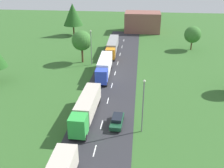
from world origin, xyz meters
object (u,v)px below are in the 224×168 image
Objects in this scene: truck_fourth at (112,46)px; lamppost_second at (143,104)px; truck_second at (86,107)px; tree_maple at (73,14)px; tree_pine at (193,35)px; lamppost_third at (91,46)px; car_third at (117,120)px; tree_oak at (82,41)px; distant_building at (142,22)px; truck_third at (104,66)px.

truck_fourth is 38.47m from lamppost_second.
tree_maple is (-15.44, 53.77, 5.11)m from truck_second.
lamppost_second is at bearing -108.13° from tree_pine.
lamppost_third is at bearing -112.29° from truck_fourth.
lamppost_third reaches higher than car_third.
lamppost_third is (-8.79, 26.11, 3.99)m from car_third.
tree_maple is (-11.70, 28.93, 2.41)m from lamppost_third.
car_third is (4.67, -36.15, -1.26)m from truck_fourth.
lamppost_second is at bearing -65.31° from lamppost_third.
distant_building is at bearing 67.24° from tree_oak.
distant_building is at bearing 71.77° from lamppost_third.
truck_fourth is (0.02, 16.44, -0.11)m from truck_third.
truck_fourth is 23.46m from tree_pine.
lamppost_second reaches higher than truck_fourth.
truck_second is 9.57m from lamppost_second.
tree_pine is at bearing 66.81° from car_third.
tree_maple is (-24.29, 56.32, 2.52)m from lamppost_second.
tree_oak is at bearing -154.35° from tree_pine.
car_third is (5.04, -1.27, -1.29)m from truck_second.
truck_fourth is 28.43m from distant_building.
tree_oak is 1.18× the size of tree_pine.
truck_third is at bearing 103.38° from car_third.
tree_maple is at bearing 108.33° from tree_oak.
truck_second is at bearing -90.61° from truck_fourth.
distant_building is (8.17, 43.64, 1.35)m from truck_third.
tree_oak is 0.63× the size of distant_building.
truck_third reaches higher than car_third.
lamppost_second is at bearing -67.96° from truck_third.
tree_oak reaches higher than car_third.
truck_second is 34.88m from truck_fourth.
truck_third is 39.02m from tree_maple.
truck_third is at bearing -65.91° from tree_maple.
lamppost_third is at bearing -67.98° from tree_maple.
truck_fourth is at bearing 102.76° from lamppost_second.
car_third is 59.07m from tree_maple.
tree_oak is at bearing -112.76° from distant_building.
lamppost_second reaches higher than car_third.
car_third is 27.84m from lamppost_third.
car_third is at bearing -14.15° from truck_second.
truck_fourth is 25.16m from tree_maple.
truck_second is at bearing -91.09° from truck_third.
lamppost_second is (8.85, -2.55, 2.59)m from truck_second.
tree_pine reaches higher than truck_third.
tree_oak is at bearing 103.60° from truck_second.
truck_third is at bearing -135.58° from tree_pine.
lamppost_third is (-12.59, 27.39, 0.11)m from lamppost_second.
car_third is at bearing -93.14° from distant_building.
tree_pine is (22.99, 40.62, 2.37)m from truck_second.
tree_pine is (22.62, 5.74, 2.40)m from truck_fourth.
tree_maple is at bearing 112.02° from lamppost_third.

